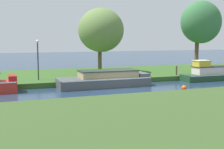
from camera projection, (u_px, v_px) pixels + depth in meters
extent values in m
plane|color=#213650|center=(121.00, 88.00, 21.98)|extent=(120.00, 120.00, 0.00)
cube|color=#355A22|center=(93.00, 75.00, 28.46)|extent=(72.00, 10.00, 0.40)
cube|color=#375125|center=(197.00, 115.00, 13.59)|extent=(72.00, 10.00, 0.40)
cube|color=#4C4F4F|center=(104.00, 82.00, 22.71)|extent=(6.97, 2.28, 0.72)
cube|color=white|center=(104.00, 78.00, 22.67)|extent=(6.83, 2.31, 0.07)
cube|color=tan|center=(108.00, 74.00, 22.77)|extent=(4.37, 1.74, 0.49)
cube|color=#273129|center=(108.00, 70.00, 22.74)|extent=(4.47, 1.83, 0.06)
cube|color=#4D575C|center=(140.00, 74.00, 23.72)|extent=(0.85, 1.92, 0.24)
cube|color=#204226|center=(218.00, 77.00, 26.48)|extent=(7.04, 1.51, 0.57)
cube|color=silver|center=(218.00, 74.00, 26.45)|extent=(6.90, 1.54, 0.07)
cube|color=beige|center=(220.00, 70.00, 26.48)|extent=(5.28, 1.15, 0.61)
cube|color=#2C2834|center=(221.00, 66.00, 26.44)|extent=(5.38, 1.21, 0.06)
cube|color=gold|center=(202.00, 64.00, 25.69)|extent=(1.20, 0.97, 0.54)
cube|color=beige|center=(202.00, 61.00, 25.66)|extent=(1.30, 1.03, 0.06)
cube|color=red|center=(12.00, 78.00, 20.34)|extent=(0.53, 1.23, 0.35)
cylinder|color=brown|center=(100.00, 57.00, 28.99)|extent=(0.37, 0.37, 2.89)
ellipsoid|color=olive|center=(101.00, 30.00, 28.31)|extent=(4.32, 4.41, 4.14)
cylinder|color=brown|center=(197.00, 52.00, 30.90)|extent=(0.40, 0.40, 3.70)
ellipsoid|color=#387240|center=(201.00, 22.00, 30.01)|extent=(4.39, 3.20, 4.25)
cylinder|color=#333338|center=(38.00, 61.00, 23.39)|extent=(0.10, 0.10, 2.90)
sphere|color=white|center=(37.00, 41.00, 23.20)|extent=(0.24, 0.24, 0.24)
cylinder|color=#4A3232|center=(176.00, 70.00, 26.63)|extent=(0.13, 0.13, 0.82)
sphere|color=#E55919|center=(184.00, 88.00, 21.02)|extent=(0.39, 0.39, 0.39)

